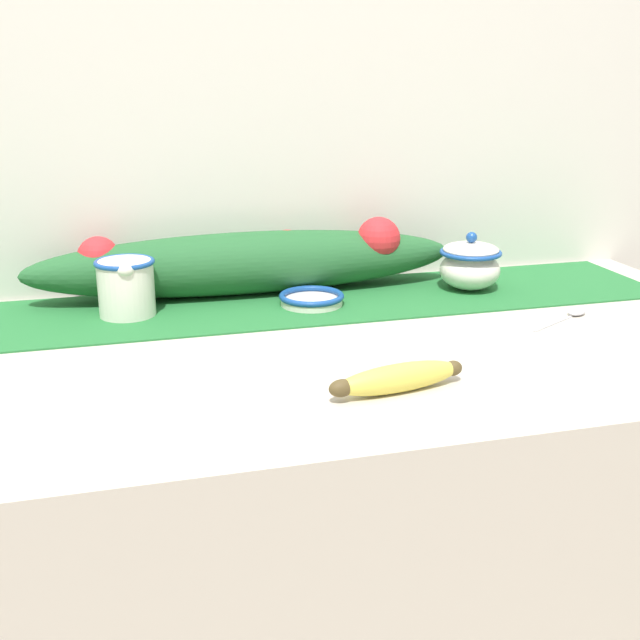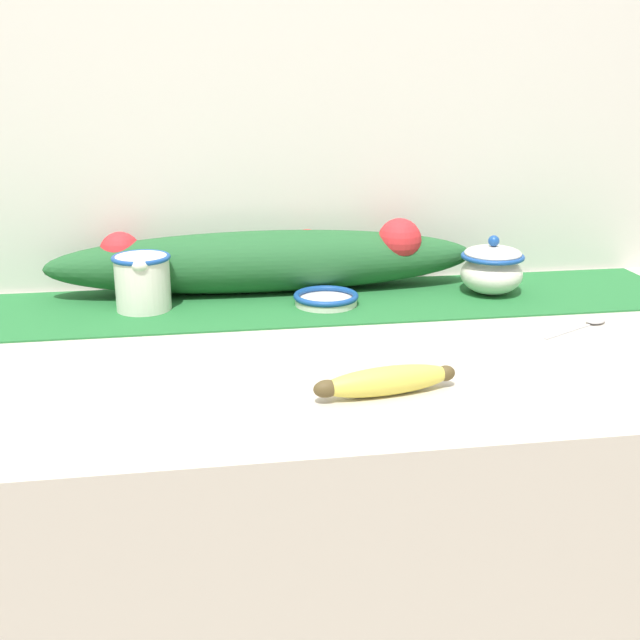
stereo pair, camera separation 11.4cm
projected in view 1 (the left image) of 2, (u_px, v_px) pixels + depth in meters
name	position (u px, v px, depth m)	size (l,w,h in m)	color
countertop	(287.00, 606.00, 1.31)	(1.59, 0.72, 0.90)	beige
back_wall	(234.00, 122.00, 1.43)	(2.39, 0.04, 2.40)	silver
table_runner	(255.00, 306.00, 1.37)	(1.46, 0.27, 0.00)	#236B33
cream_pitcher	(126.00, 285.00, 1.30)	(0.10, 0.11, 0.10)	white
sugar_bowl	(470.00, 264.00, 1.46)	(0.11, 0.11, 0.11)	white
small_dish	(312.00, 299.00, 1.37)	(0.11, 0.11, 0.02)	white
banana	(398.00, 378.00, 1.01)	(0.19, 0.06, 0.04)	#DBCC4C
spoon	(574.00, 313.00, 1.32)	(0.14, 0.09, 0.01)	#B7B7BC
poinsettia_garland	(249.00, 261.00, 1.43)	(0.77, 0.12, 0.13)	#235B2D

